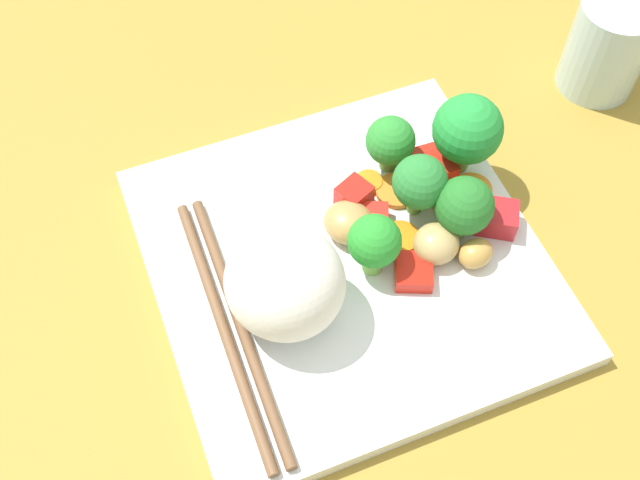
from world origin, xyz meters
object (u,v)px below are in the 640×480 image
at_px(rice_mound, 285,282).
at_px(broccoli_floret_1, 420,183).
at_px(carrot_slice_4, 396,191).
at_px(chopstick_pair, 232,326).
at_px(drinking_glass, 607,46).
at_px(square_plate, 346,262).

bearing_deg(rice_mound, broccoli_floret_1, -159.00).
distance_m(broccoli_floret_1, carrot_slice_4, 0.04).
xyz_separation_m(rice_mound, chopstick_pair, (0.04, 0.00, -0.03)).
height_order(broccoli_floret_1, drinking_glass, drinking_glass).
relative_size(broccoli_floret_1, drinking_glass, 0.70).
bearing_deg(square_plate, carrot_slice_4, -143.67).
bearing_deg(drinking_glass, broccoli_floret_1, 21.82).
relative_size(carrot_slice_4, drinking_glass, 0.38).
xyz_separation_m(rice_mound, broccoli_floret_1, (-0.12, -0.05, -0.00)).
bearing_deg(rice_mound, square_plate, -155.22).
xyz_separation_m(rice_mound, carrot_slice_4, (-0.11, -0.07, -0.03)).
bearing_deg(carrot_slice_4, broccoli_floret_1, 106.32).
height_order(chopstick_pair, drinking_glass, drinking_glass).
bearing_deg(drinking_glass, chopstick_pair, 19.59).
height_order(rice_mound, broccoli_floret_1, rice_mound).
relative_size(square_plate, rice_mound, 3.37).
distance_m(square_plate, rice_mound, 0.07).
relative_size(carrot_slice_4, chopstick_pair, 0.15).
relative_size(square_plate, broccoli_floret_1, 4.70).
relative_size(square_plate, chopstick_pair, 1.29).
xyz_separation_m(rice_mound, drinking_glass, (-0.33, -0.13, -0.01)).
height_order(rice_mound, drinking_glass, rice_mound).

